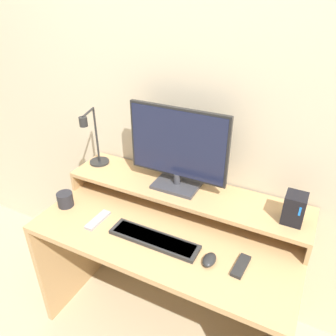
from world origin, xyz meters
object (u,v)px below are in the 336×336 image
(remote_secondary, at_px, (241,266))
(mouse, at_px, (209,260))
(keyboard, at_px, (154,239))
(mug, at_px, (65,199))
(desk_lamp, at_px, (94,144))
(remote_control, at_px, (98,220))
(monitor, at_px, (178,149))
(router_dock, at_px, (294,208))

(remote_secondary, bearing_deg, mouse, -164.72)
(keyboard, bearing_deg, mug, 177.08)
(keyboard, bearing_deg, remote_secondary, 3.36)
(desk_lamp, bearing_deg, mouse, -20.27)
(remote_control, bearing_deg, remote_secondary, 2.10)
(monitor, xyz_separation_m, router_dock, (0.60, -0.03, -0.15))
(mug, bearing_deg, router_dock, 12.96)
(desk_lamp, relative_size, keyboard, 0.79)
(mouse, relative_size, mug, 1.04)
(desk_lamp, xyz_separation_m, remote_secondary, (0.97, -0.27, -0.26))
(keyboard, distance_m, mouse, 0.29)
(remote_control, distance_m, remote_secondary, 0.75)
(mouse, height_order, remote_secondary, mouse)
(desk_lamp, distance_m, mug, 0.35)
(remote_control, bearing_deg, desk_lamp, 126.47)
(desk_lamp, bearing_deg, keyboard, -28.33)
(keyboard, relative_size, mug, 5.15)
(keyboard, distance_m, remote_secondary, 0.42)
(monitor, height_order, keyboard, monitor)
(monitor, height_order, router_dock, monitor)
(mouse, xyz_separation_m, remote_secondary, (0.13, 0.04, -0.01))
(desk_lamp, distance_m, mouse, 0.93)
(remote_control, xyz_separation_m, remote_secondary, (0.75, 0.03, 0.00))
(monitor, height_order, desk_lamp, monitor)
(mouse, bearing_deg, remote_control, 179.19)
(router_dock, relative_size, mouse, 1.60)
(router_dock, height_order, remote_secondary, router_dock)
(mouse, bearing_deg, desk_lamp, 159.73)
(desk_lamp, height_order, mug, desk_lamp)
(router_dock, relative_size, mug, 1.66)
(monitor, bearing_deg, remote_secondary, -33.38)
(remote_secondary, distance_m, mug, 0.99)
(remote_secondary, height_order, mug, mug)
(desk_lamp, xyz_separation_m, keyboard, (0.55, -0.30, -0.25))
(router_dock, xyz_separation_m, keyboard, (-0.57, -0.29, -0.18))
(monitor, xyz_separation_m, remote_secondary, (0.45, -0.30, -0.33))
(desk_lamp, distance_m, remote_control, 0.45)
(desk_lamp, relative_size, mouse, 3.93)
(desk_lamp, xyz_separation_m, mug, (-0.02, -0.27, -0.22))
(router_dock, distance_m, remote_control, 0.96)
(remote_secondary, bearing_deg, router_dock, 60.68)
(router_dock, relative_size, keyboard, 0.32)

